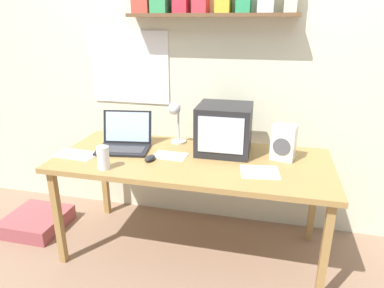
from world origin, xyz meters
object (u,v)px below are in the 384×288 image
corner_desk (192,165)px  floor_cushion (37,221)px  printed_handout (170,156)px  open_notebook (77,155)px  computer_mouse (150,158)px  desk_lamp (176,116)px  crt_monitor (224,129)px  juice_glass (103,159)px  loose_paper_near_laptop (260,172)px  space_heater (284,143)px  laptop (125,139)px

corner_desk → floor_cushion: bearing=-179.0°
printed_handout → open_notebook: size_ratio=0.80×
computer_mouse → desk_lamp: bearing=77.2°
desk_lamp → floor_cushion: 1.45m
floor_cushion → open_notebook: bearing=-11.6°
crt_monitor → open_notebook: (-0.97, -0.30, -0.16)m
computer_mouse → printed_handout: computer_mouse is taller
crt_monitor → juice_glass: 0.83m
loose_paper_near_laptop → juice_glass: bearing=-169.7°
desk_lamp → juice_glass: bearing=-106.5°
corner_desk → space_heater: size_ratio=7.76×
desk_lamp → space_heater: bearing=4.3°
space_heater → juice_glass: bearing=-145.3°
printed_handout → computer_mouse: bearing=-135.1°
corner_desk → desk_lamp: 0.40m
corner_desk → loose_paper_near_laptop: 0.48m
laptop → juice_glass: (0.02, -0.38, 0.00)m
crt_monitor → laptop: bearing=-173.2°
desk_lamp → computer_mouse: size_ratio=2.86×
loose_paper_near_laptop → printed_handout: bearing=168.1°
laptop → open_notebook: 0.34m
corner_desk → desk_lamp: bearing=126.9°
laptop → printed_handout: bearing=-20.8°
crt_monitor → printed_handout: 0.41m
open_notebook → loose_paper_near_laptop: bearing=0.1°
juice_glass → floor_cushion: size_ratio=0.33×
computer_mouse → open_notebook: computer_mouse is taller
corner_desk → desk_lamp: size_ratio=5.70×
corner_desk → juice_glass: bearing=-148.7°
laptop → juice_glass: laptop is taller
crt_monitor → floor_cushion: bearing=-173.3°
juice_glass → crt_monitor: bearing=34.7°
laptop → desk_lamp: size_ratio=1.24×
corner_desk → printed_handout: (-0.15, 0.00, 0.06)m
corner_desk → crt_monitor: bearing=42.3°
printed_handout → corner_desk: bearing=-0.4°
corner_desk → open_notebook: open_notebook is taller
open_notebook → printed_handout: bearing=11.7°
corner_desk → space_heater: 0.62m
printed_handout → open_notebook: 0.64m
crt_monitor → space_heater: (0.40, -0.05, -0.05)m
space_heater → laptop: bearing=-164.3°
space_heater → printed_handout: 0.76m
loose_paper_near_laptop → space_heater: bearing=61.7°
space_heater → open_notebook: space_heater is taller
open_notebook → floor_cushion: 0.86m
crt_monitor → printed_handout: bearing=-154.3°
laptop → desk_lamp: bearing=17.3°
laptop → open_notebook: size_ratio=1.37×
desk_lamp → floor_cushion: desk_lamp is taller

